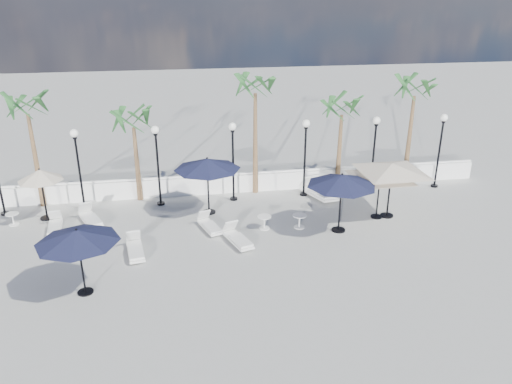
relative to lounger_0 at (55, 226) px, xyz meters
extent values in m
plane|color=#9D9C98|center=(7.91, -4.43, -0.21)|extent=(100.00, 100.00, 0.00)
cube|color=white|center=(7.91, 3.07, 0.24)|extent=(26.00, 0.30, 0.90)
cube|color=white|center=(7.91, 3.07, 0.76)|extent=(26.00, 0.12, 0.08)
cylinder|color=black|center=(-2.59, 2.07, -0.16)|extent=(0.36, 0.36, 0.10)
cylinder|color=black|center=(0.91, 2.07, -0.16)|extent=(0.36, 0.36, 0.10)
cylinder|color=black|center=(0.91, 2.07, 1.54)|extent=(0.10, 0.10, 3.50)
cylinder|color=black|center=(0.91, 2.07, 3.24)|extent=(0.18, 0.18, 0.10)
sphere|color=white|center=(0.91, 2.07, 3.45)|extent=(0.36, 0.36, 0.36)
cylinder|color=black|center=(4.41, 2.07, -0.16)|extent=(0.36, 0.36, 0.10)
cylinder|color=black|center=(4.41, 2.07, 1.54)|extent=(0.10, 0.10, 3.50)
cylinder|color=black|center=(4.41, 2.07, 3.24)|extent=(0.18, 0.18, 0.10)
sphere|color=white|center=(4.41, 2.07, 3.45)|extent=(0.36, 0.36, 0.36)
cylinder|color=black|center=(7.91, 2.07, -0.16)|extent=(0.36, 0.36, 0.10)
cylinder|color=black|center=(7.91, 2.07, 1.54)|extent=(0.10, 0.10, 3.50)
cylinder|color=black|center=(7.91, 2.07, 3.24)|extent=(0.18, 0.18, 0.10)
sphere|color=white|center=(7.91, 2.07, 3.45)|extent=(0.36, 0.36, 0.36)
cylinder|color=black|center=(11.41, 2.07, -0.16)|extent=(0.36, 0.36, 0.10)
cylinder|color=black|center=(11.41, 2.07, 1.54)|extent=(0.10, 0.10, 3.50)
cylinder|color=black|center=(11.41, 2.07, 3.24)|extent=(0.18, 0.18, 0.10)
sphere|color=white|center=(11.41, 2.07, 3.45)|extent=(0.36, 0.36, 0.36)
cylinder|color=black|center=(14.91, 2.07, -0.16)|extent=(0.36, 0.36, 0.10)
cylinder|color=black|center=(14.91, 2.07, 1.54)|extent=(0.10, 0.10, 3.50)
cylinder|color=black|center=(14.91, 2.07, 3.24)|extent=(0.18, 0.18, 0.10)
sphere|color=white|center=(14.91, 2.07, 3.45)|extent=(0.36, 0.36, 0.36)
cylinder|color=black|center=(18.41, 2.07, -0.16)|extent=(0.36, 0.36, 0.10)
cylinder|color=black|center=(18.41, 2.07, 1.54)|extent=(0.10, 0.10, 3.50)
cylinder|color=black|center=(18.41, 2.07, 3.24)|extent=(0.18, 0.18, 0.10)
sphere|color=white|center=(18.41, 2.07, 3.45)|extent=(0.36, 0.36, 0.36)
cone|color=brown|center=(-1.09, 2.87, 1.99)|extent=(0.28, 0.28, 4.40)
cone|color=brown|center=(3.41, 2.87, 1.59)|extent=(0.28, 0.28, 3.60)
cone|color=brown|center=(9.11, 2.87, 2.29)|extent=(0.28, 0.28, 5.00)
cone|color=brown|center=(13.41, 2.87, 1.69)|extent=(0.28, 0.28, 3.80)
cone|color=brown|center=(17.11, 2.87, 2.09)|extent=(0.28, 0.28, 4.60)
cube|color=silver|center=(0.00, -0.02, -0.08)|extent=(0.75, 1.67, 0.09)
cube|color=silver|center=(0.03, -0.23, 0.02)|extent=(0.64, 1.15, 0.09)
cube|color=silver|center=(-0.08, 0.63, 0.25)|extent=(0.55, 0.44, 0.50)
cube|color=silver|center=(1.40, 0.49, -0.06)|extent=(1.28, 1.88, 0.10)
cube|color=silver|center=(1.50, 0.27, 0.04)|extent=(1.00, 1.33, 0.10)
cube|color=silver|center=(1.11, 1.16, 0.29)|extent=(0.68, 0.62, 0.56)
cube|color=silver|center=(3.50, -2.70, -0.07)|extent=(0.83, 1.81, 0.09)
cube|color=silver|center=(3.53, -2.94, 0.04)|extent=(0.71, 1.24, 0.09)
cube|color=silver|center=(3.40, -2.00, 0.28)|extent=(0.60, 0.49, 0.54)
cube|color=silver|center=(7.52, -2.46, -0.07)|extent=(1.12, 1.85, 0.09)
cube|color=silver|center=(7.60, -2.68, 0.04)|extent=(0.90, 1.30, 0.09)
cube|color=silver|center=(7.29, -1.78, 0.29)|extent=(0.66, 0.57, 0.55)
cube|color=silver|center=(6.50, -1.04, -0.08)|extent=(1.01, 1.69, 0.09)
cube|color=silver|center=(6.57, -1.24, 0.02)|extent=(0.81, 1.19, 0.09)
cube|color=silver|center=(6.30, -0.42, 0.24)|extent=(0.60, 0.52, 0.50)
cube|color=silver|center=(13.02, 1.77, -0.07)|extent=(1.18, 1.72, 0.09)
cube|color=silver|center=(12.92, 1.57, 0.02)|extent=(0.93, 1.22, 0.09)
cube|color=silver|center=(13.29, 2.37, 0.25)|extent=(0.63, 0.57, 0.51)
cube|color=silver|center=(12.38, 1.77, -0.04)|extent=(0.88, 2.09, 0.11)
cube|color=silver|center=(12.41, 1.50, 0.08)|extent=(0.77, 1.43, 0.11)
cube|color=silver|center=(12.30, 2.59, 0.36)|extent=(0.68, 0.54, 0.63)
cube|color=silver|center=(12.01, 1.77, -0.04)|extent=(1.39, 2.13, 0.11)
cube|color=silver|center=(12.11, 1.52, 0.08)|extent=(1.10, 1.50, 0.11)
cube|color=silver|center=(11.70, 2.53, 0.36)|extent=(0.77, 0.68, 0.63)
cylinder|color=silver|center=(-1.89, 0.86, -0.19)|extent=(0.42, 0.42, 0.03)
cylinder|color=silver|center=(-1.89, 0.86, 0.05)|extent=(0.06, 0.06, 0.51)
cylinder|color=silver|center=(-1.89, 0.86, 0.31)|extent=(0.55, 0.55, 0.03)
cylinder|color=silver|center=(8.81, -1.28, -0.19)|extent=(0.46, 0.46, 0.03)
cylinder|color=silver|center=(8.81, -1.28, 0.07)|extent=(0.07, 0.07, 0.55)
cylinder|color=silver|center=(8.81, -1.28, 0.35)|extent=(0.60, 0.60, 0.03)
cylinder|color=silver|center=(10.32, -1.42, -0.19)|extent=(0.46, 0.46, 0.03)
cylinder|color=silver|center=(10.32, -1.42, 0.07)|extent=(0.07, 0.07, 0.55)
cylinder|color=silver|center=(10.32, -1.42, 0.36)|extent=(0.60, 0.60, 0.03)
cylinder|color=black|center=(1.97, -5.10, -0.18)|extent=(0.53, 0.53, 0.06)
cylinder|color=black|center=(1.97, -5.10, 0.95)|extent=(0.07, 0.07, 2.31)
cone|color=black|center=(1.97, -5.10, 1.94)|extent=(2.74, 2.74, 0.42)
sphere|color=black|center=(1.97, -5.10, 2.17)|extent=(0.08, 0.08, 0.08)
cylinder|color=black|center=(6.60, 0.74, -0.18)|extent=(0.60, 0.60, 0.06)
cylinder|color=black|center=(6.60, 0.74, 1.07)|extent=(0.07, 0.07, 2.56)
cone|color=black|center=(6.60, 0.74, 2.16)|extent=(2.98, 2.98, 0.48)
sphere|color=black|center=(6.60, 0.74, 2.42)|extent=(0.09, 0.09, 0.09)
cylinder|color=black|center=(11.88, -2.01, -0.18)|extent=(0.58, 0.58, 0.06)
cylinder|color=black|center=(11.88, -2.01, 1.03)|extent=(0.07, 0.07, 2.48)
cone|color=black|center=(11.88, -2.01, 2.09)|extent=(2.90, 2.90, 0.47)
sphere|color=black|center=(11.88, -2.01, 2.35)|extent=(0.08, 0.08, 0.08)
cylinder|color=black|center=(13.98, -1.00, -0.18)|extent=(0.50, 0.50, 0.06)
cylinder|color=black|center=(13.98, -1.00, 0.90)|extent=(0.07, 0.07, 2.21)
pyramid|color=#C3B49B|center=(13.98, -1.00, 2.02)|extent=(4.88, 4.88, 0.34)
cylinder|color=black|center=(14.50, -0.96, -0.17)|extent=(0.58, 0.58, 0.07)
cylinder|color=black|center=(14.50, -0.96, 1.04)|extent=(0.08, 0.08, 2.49)
pyramid|color=#C3B49B|center=(14.50, -0.96, 2.31)|extent=(5.41, 5.41, 0.39)
cylinder|color=black|center=(-0.59, 1.30, -0.18)|extent=(0.60, 0.60, 0.06)
cylinder|color=black|center=(-0.59, 1.30, 0.93)|extent=(0.08, 0.08, 2.27)
cone|color=#C3B49B|center=(-0.59, 1.30, 1.86)|extent=(1.94, 1.94, 0.49)
sphere|color=black|center=(-0.59, 1.30, 2.13)|extent=(0.09, 0.09, 0.09)
camera|label=1|loc=(5.30, -20.18, 9.31)|focal=35.00mm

